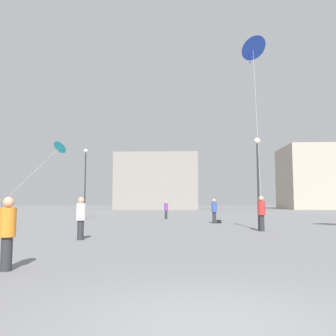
# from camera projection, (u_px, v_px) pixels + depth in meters

# --- Properties ---
(ground_plane) EXTENTS (300.00, 300.00, 0.00)m
(ground_plane) POSITION_uv_depth(u_px,v_px,m) (208.00, 323.00, 4.51)
(ground_plane) COLOR slate
(person_in_blue) EXTENTS (0.39, 0.39, 1.77)m
(person_in_blue) POSITION_uv_depth(u_px,v_px,m) (214.00, 210.00, 25.59)
(person_in_blue) COLOR #2D2D33
(person_in_blue) RESTS_ON ground_plane
(person_in_white) EXTENTS (0.38, 0.38, 1.74)m
(person_in_white) POSITION_uv_depth(u_px,v_px,m) (81.00, 216.00, 14.47)
(person_in_white) COLOR #2D2D33
(person_in_white) RESTS_ON ground_plane
(person_in_orange) EXTENTS (0.36, 0.36, 1.65)m
(person_in_orange) POSITION_uv_depth(u_px,v_px,m) (7.00, 230.00, 8.00)
(person_in_orange) COLOR #2D2D33
(person_in_orange) RESTS_ON ground_plane
(person_in_purple) EXTENTS (0.35, 0.35, 1.63)m
(person_in_purple) POSITION_uv_depth(u_px,v_px,m) (166.00, 209.00, 32.27)
(person_in_purple) COLOR #2D2D33
(person_in_purple) RESTS_ON ground_plane
(person_in_red) EXTENTS (0.40, 0.40, 1.85)m
(person_in_red) POSITION_uv_depth(u_px,v_px,m) (261.00, 212.00, 18.76)
(person_in_red) COLOR #2D2D33
(person_in_red) RESTS_ON ground_plane
(kite_cyan_diamond) EXTENTS (4.16, 5.07, 5.73)m
(kite_cyan_diamond) POSITION_uv_depth(u_px,v_px,m) (60.00, 147.00, 32.00)
(kite_cyan_diamond) COLOR #1EB2C6
(kite_cobalt_diamond) EXTENTS (1.73, 1.68, 8.90)m
(kite_cobalt_diamond) POSITION_uv_depth(u_px,v_px,m) (253.00, 48.00, 18.72)
(kite_cobalt_diamond) COLOR blue
(building_left_hall) EXTENTS (18.06, 17.68, 11.58)m
(building_left_hall) POSITION_uv_depth(u_px,v_px,m) (158.00, 183.00, 78.33)
(building_left_hall) COLOR gray
(building_left_hall) RESTS_ON ground_plane
(building_centre_hall) EXTENTS (18.39, 14.63, 13.43)m
(building_centre_hall) POSITION_uv_depth(u_px,v_px,m) (324.00, 178.00, 76.70)
(building_centre_hall) COLOR #B2A893
(building_centre_hall) RESTS_ON ground_plane
(lamppost_east) EXTENTS (0.36, 0.36, 5.16)m
(lamppost_east) POSITION_uv_depth(u_px,v_px,m) (258.00, 168.00, 19.90)
(lamppost_east) COLOR #2D2D30
(lamppost_east) RESTS_ON ground_plane
(lamppost_west) EXTENTS (0.36, 0.36, 6.31)m
(lamppost_west) POSITION_uv_depth(u_px,v_px,m) (85.00, 173.00, 31.75)
(lamppost_west) COLOR #2D2D30
(lamppost_west) RESTS_ON ground_plane
(handbag_beside_flyer) EXTENTS (0.34, 0.31, 0.24)m
(handbag_beside_flyer) POSITION_uv_depth(u_px,v_px,m) (219.00, 222.00, 25.62)
(handbag_beside_flyer) COLOR black
(handbag_beside_flyer) RESTS_ON ground_plane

